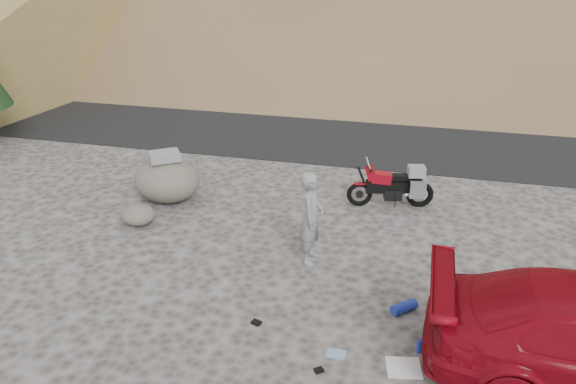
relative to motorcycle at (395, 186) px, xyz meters
name	(u,v)px	position (x,y,z in m)	size (l,w,h in m)	color
ground	(319,280)	(-1.08, -3.42, -0.50)	(140.00, 140.00, 0.00)	#3C3A37
road	(372,129)	(-1.08, 5.58, -0.50)	(120.00, 7.00, 0.05)	black
motorcycle	(395,186)	(0.00, 0.00, 0.00)	(1.96, 0.83, 1.18)	black
man	(311,260)	(-1.37, -2.79, -0.50)	(0.67, 0.44, 1.83)	gray
boulder	(167,180)	(-5.18, -0.94, 0.02)	(1.95, 1.83, 1.19)	#545148
small_rock	(138,215)	(-5.28, -2.21, -0.29)	(0.93, 0.90, 0.44)	#545148
gear_white_cloth	(404,368)	(0.54, -5.38, -0.50)	(0.49, 0.44, 0.02)	white
gear_blue_mat	(404,307)	(0.47, -4.01, -0.41)	(0.18, 0.18, 0.45)	#1C31AB
gear_bottle	(419,346)	(0.74, -4.97, -0.40)	(0.08, 0.08, 0.22)	#1C31AB
gear_funnel	(504,360)	(1.94, -4.97, -0.41)	(0.15, 0.15, 0.19)	#BA0C0F
gear_glove_a	(256,323)	(-1.82, -4.91, -0.48)	(0.15, 0.11, 0.04)	black
gear_glove_b	(319,370)	(-0.63, -5.73, -0.48)	(0.13, 0.09, 0.04)	black
gear_blue_cloth	(336,354)	(-0.45, -5.32, -0.50)	(0.29, 0.21, 0.01)	#7E9DC3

